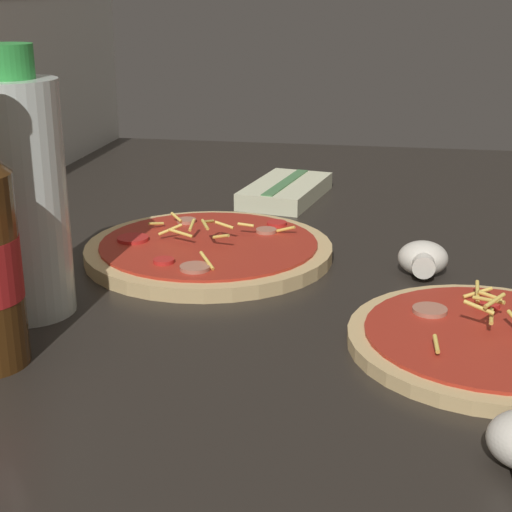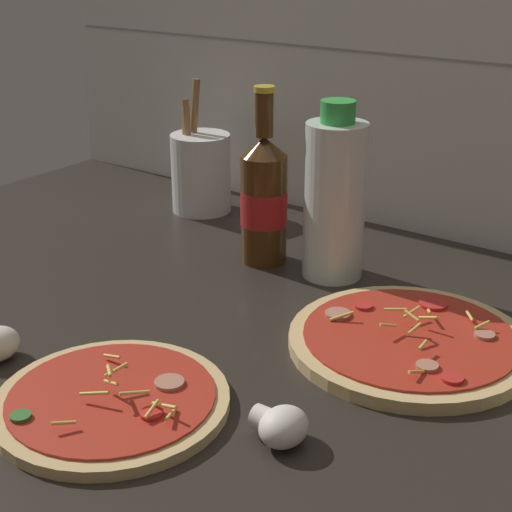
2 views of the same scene
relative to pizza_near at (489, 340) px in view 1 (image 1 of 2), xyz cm
name	(u,v)px [view 1 (image 1 of 2)]	position (x,y,z in cm)	size (l,w,h in cm)	color
counter_slab	(282,308)	(8.60, 18.96, -1.99)	(160.00, 90.00, 2.50)	#28231E
pizza_near	(489,340)	(0.00, 0.00, 0.00)	(23.93, 23.93, 4.72)	tan
pizza_far	(209,250)	(18.97, 28.83, 0.16)	(27.91, 27.91, 4.75)	tan
oil_bottle	(20,195)	(0.87, 41.81, 10.53)	(8.39, 8.39, 24.53)	silver
mushroom_left	(423,259)	(17.17, 5.14, 1.10)	(5.54, 5.27, 3.69)	white
dish_towel	(286,191)	(46.23, 23.84, 0.47)	(18.85, 12.13, 2.56)	beige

